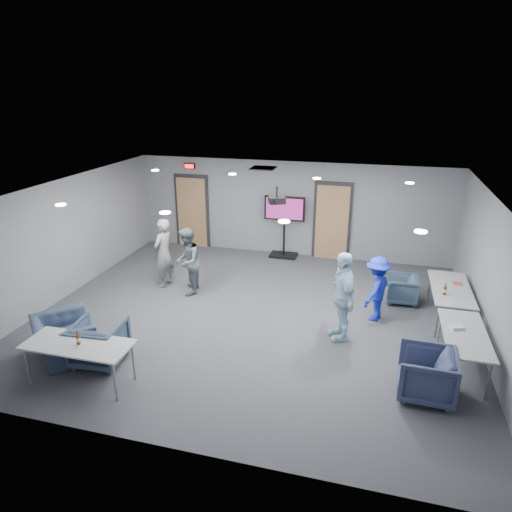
% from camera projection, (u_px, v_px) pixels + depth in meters
% --- Properties ---
extents(floor, '(9.00, 9.00, 0.00)m').
position_uv_depth(floor, '(253.00, 315.00, 9.83)').
color(floor, '#3A3D42').
rests_on(floor, ground).
extents(ceiling, '(9.00, 9.00, 0.00)m').
position_uv_depth(ceiling, '(253.00, 192.00, 8.88)').
color(ceiling, silver).
rests_on(ceiling, wall_back).
extents(wall_back, '(9.00, 0.02, 2.70)m').
position_uv_depth(wall_back, '(290.00, 209.00, 12.97)').
color(wall_back, slate).
rests_on(wall_back, floor).
extents(wall_front, '(9.00, 0.02, 2.70)m').
position_uv_depth(wall_front, '(168.00, 365.00, 5.74)').
color(wall_front, slate).
rests_on(wall_front, floor).
extents(wall_left, '(0.02, 8.00, 2.70)m').
position_uv_depth(wall_left, '(64.00, 239.00, 10.45)').
color(wall_left, slate).
rests_on(wall_left, floor).
extents(wall_right, '(0.02, 8.00, 2.70)m').
position_uv_depth(wall_right, '(492.00, 280.00, 8.26)').
color(wall_right, slate).
rests_on(wall_right, floor).
extents(door_left, '(1.06, 0.17, 2.24)m').
position_uv_depth(door_left, '(192.00, 212.00, 13.76)').
color(door_left, black).
rests_on(door_left, wall_back).
extents(door_right, '(1.06, 0.17, 2.24)m').
position_uv_depth(door_right, '(332.00, 222.00, 12.73)').
color(door_right, black).
rests_on(door_right, wall_back).
extents(exit_sign, '(0.32, 0.08, 0.16)m').
position_uv_depth(exit_sign, '(190.00, 166.00, 13.26)').
color(exit_sign, black).
rests_on(exit_sign, wall_back).
extents(hvac_diffuser, '(0.60, 0.60, 0.03)m').
position_uv_depth(hvac_diffuser, '(263.00, 168.00, 11.54)').
color(hvac_diffuser, black).
rests_on(hvac_diffuser, ceiling).
extents(downlights, '(6.18, 3.78, 0.02)m').
position_uv_depth(downlights, '(253.00, 193.00, 8.89)').
color(downlights, white).
rests_on(downlights, ceiling).
extents(person_a, '(0.51, 0.68, 1.70)m').
position_uv_depth(person_a, '(163.00, 253.00, 11.01)').
color(person_a, gray).
rests_on(person_a, floor).
extents(person_b, '(0.77, 0.90, 1.60)m').
position_uv_depth(person_b, '(187.00, 262.00, 10.62)').
color(person_b, '#535E64').
rests_on(person_b, floor).
extents(person_c, '(0.78, 1.13, 1.78)m').
position_uv_depth(person_c, '(342.00, 296.00, 8.67)').
color(person_c, '#C1E0F9').
rests_on(person_c, floor).
extents(person_d, '(0.81, 1.02, 1.39)m').
position_uv_depth(person_d, '(376.00, 289.00, 9.44)').
color(person_d, '#1C2EBB').
rests_on(person_d, floor).
extents(chair_right_a, '(0.71, 0.69, 0.62)m').
position_uv_depth(chair_right_a, '(402.00, 289.00, 10.35)').
color(chair_right_a, '#364A5D').
rests_on(chair_right_a, floor).
extents(chair_right_c, '(0.90, 0.87, 0.79)m').
position_uv_depth(chair_right_c, '(426.00, 374.00, 7.16)').
color(chair_right_c, '#384061').
rests_on(chair_right_c, floor).
extents(chair_front_a, '(0.91, 0.93, 0.79)m').
position_uv_depth(chair_front_a, '(99.00, 342.00, 8.05)').
color(chair_front_a, '#35475B').
rests_on(chair_front_a, floor).
extents(chair_front_b, '(1.49, 1.49, 0.73)m').
position_uv_depth(chair_front_b, '(64.00, 338.00, 8.23)').
color(chair_front_b, '#34415A').
rests_on(chair_front_b, floor).
extents(table_right_a, '(0.77, 1.86, 0.73)m').
position_uv_depth(table_right_a, '(451.00, 290.00, 9.43)').
color(table_right_a, '#A4A7A9').
rests_on(table_right_a, floor).
extents(table_right_b, '(0.72, 1.72, 0.73)m').
position_uv_depth(table_right_b, '(465.00, 335.00, 7.71)').
color(table_right_b, '#A4A7A9').
rests_on(table_right_b, floor).
extents(table_front_left, '(1.77, 0.75, 0.73)m').
position_uv_depth(table_front_left, '(78.00, 346.00, 7.39)').
color(table_front_left, '#A4A7A9').
rests_on(table_front_left, floor).
extents(bottle_front, '(0.07, 0.07, 0.25)m').
position_uv_depth(bottle_front, '(78.00, 339.00, 7.33)').
color(bottle_front, '#582F0F').
rests_on(bottle_front, table_front_left).
extents(bottle_right, '(0.07, 0.07, 0.25)m').
position_uv_depth(bottle_right, '(445.00, 290.00, 9.07)').
color(bottle_right, '#582F0F').
rests_on(bottle_right, table_right_a).
extents(snack_box, '(0.18, 0.13, 0.04)m').
position_uv_depth(snack_box, '(457.00, 284.00, 9.57)').
color(snack_box, '#BF472F').
rests_on(snack_box, table_right_a).
extents(wrapper, '(0.25, 0.21, 0.05)m').
position_uv_depth(wrapper, '(457.00, 327.00, 7.83)').
color(wrapper, silver).
rests_on(wrapper, table_right_b).
extents(tv_stand, '(1.15, 0.55, 1.77)m').
position_uv_depth(tv_stand, '(284.00, 223.00, 12.89)').
color(tv_stand, black).
rests_on(tv_stand, floor).
extents(projector, '(0.42, 0.40, 0.36)m').
position_uv_depth(projector, '(277.00, 200.00, 9.53)').
color(projector, black).
rests_on(projector, ceiling).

